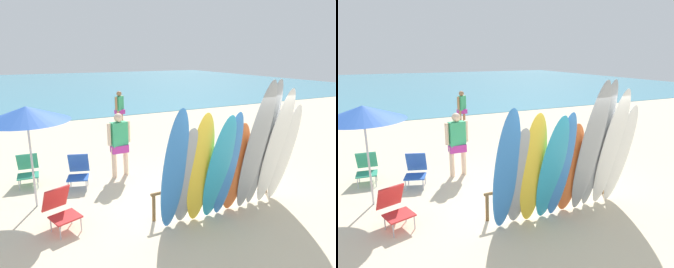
% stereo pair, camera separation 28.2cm
% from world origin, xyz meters
% --- Properties ---
extents(ground, '(60.00, 60.00, 0.00)m').
position_xyz_m(ground, '(0.00, 14.00, 0.00)').
color(ground, beige).
extents(ocean_water, '(60.00, 40.00, 0.02)m').
position_xyz_m(ocean_water, '(0.00, 30.63, 0.01)').
color(ocean_water, teal).
rests_on(ocean_water, ground).
extents(surfboard_rack, '(3.10, 0.07, 0.61)m').
position_xyz_m(surfboard_rack, '(0.00, 0.00, 0.49)').
color(surfboard_rack, brown).
rests_on(surfboard_rack, ground).
extents(surfboard_blue_0, '(0.54, 0.62, 2.43)m').
position_xyz_m(surfboard_blue_0, '(-1.33, -0.56, 1.21)').
color(surfboard_blue_0, '#337AD1').
rests_on(surfboard_blue_0, ground).
extents(surfboard_grey_1, '(0.50, 0.57, 2.05)m').
position_xyz_m(surfboard_grey_1, '(-1.03, -0.48, 1.02)').
color(surfboard_grey_1, '#999EA3').
rests_on(surfboard_grey_1, ground).
extents(surfboard_yellow_2, '(0.54, 0.58, 2.30)m').
position_xyz_m(surfboard_yellow_2, '(-0.77, -0.54, 1.15)').
color(surfboard_yellow_2, yellow).
rests_on(surfboard_yellow_2, ground).
extents(surfboard_teal_3, '(0.60, 0.71, 2.25)m').
position_xyz_m(surfboard_teal_3, '(-0.40, -0.61, 1.12)').
color(surfboard_teal_3, '#289EC6').
rests_on(surfboard_teal_3, ground).
extents(surfboard_blue_4, '(0.49, 0.62, 2.27)m').
position_xyz_m(surfboard_blue_4, '(-0.16, -0.58, 1.14)').
color(surfboard_blue_4, '#337AD1').
rests_on(surfboard_blue_4, ground).
extents(surfboard_orange_5, '(0.58, 0.52, 2.01)m').
position_xyz_m(surfboard_orange_5, '(0.13, -0.47, 1.00)').
color(surfboard_orange_5, orange).
rests_on(surfboard_orange_5, ground).
extents(surfboard_grey_6, '(0.55, 0.78, 2.84)m').
position_xyz_m(surfboard_grey_6, '(0.45, -0.65, 1.42)').
color(surfboard_grey_6, '#999EA3').
rests_on(surfboard_grey_6, ground).
extents(surfboard_grey_7, '(0.52, 0.70, 2.82)m').
position_xyz_m(surfboard_grey_7, '(0.75, -0.56, 1.41)').
color(surfboard_grey_7, '#999EA3').
rests_on(surfboard_grey_7, ground).
extents(surfboard_white_8, '(0.50, 0.74, 2.65)m').
position_xyz_m(surfboard_white_8, '(1.02, -0.61, 1.32)').
color(surfboard_white_8, white).
rests_on(surfboard_white_8, ground).
extents(surfboard_white_9, '(0.48, 0.66, 2.30)m').
position_xyz_m(surfboard_white_9, '(1.35, -0.57, 1.15)').
color(surfboard_white_9, white).
rests_on(surfboard_white_9, ground).
extents(beachgoer_midbeach, '(0.66, 0.29, 1.75)m').
position_xyz_m(beachgoer_midbeach, '(-1.34, 2.60, 1.01)').
color(beachgoer_midbeach, beige).
rests_on(beachgoer_midbeach, ground).
extents(beachgoer_strolling, '(0.50, 0.45, 1.66)m').
position_xyz_m(beachgoer_strolling, '(0.44, 8.09, 0.96)').
color(beachgoer_strolling, '#9E704C').
rests_on(beachgoer_strolling, ground).
extents(beach_chair_red, '(0.70, 0.83, 0.81)m').
position_xyz_m(beach_chair_red, '(-3.19, 0.58, 0.43)').
color(beach_chair_red, '#B7B7BC').
rests_on(beach_chair_red, ground).
extents(beach_chair_blue, '(0.67, 0.77, 0.83)m').
position_xyz_m(beach_chair_blue, '(-2.50, 2.40, 0.43)').
color(beach_chair_blue, '#B7B7BC').
rests_on(beach_chair_blue, ground).
extents(beach_chair_striped, '(0.56, 0.77, 0.80)m').
position_xyz_m(beach_chair_striped, '(-3.63, 3.12, 0.42)').
color(beach_chair_striped, '#B7B7BC').
rests_on(beach_chair_striped, ground).
extents(beach_umbrella, '(1.75, 1.75, 2.23)m').
position_xyz_m(beach_umbrella, '(-3.56, 1.72, 2.08)').
color(beach_umbrella, silver).
rests_on(beach_umbrella, ground).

